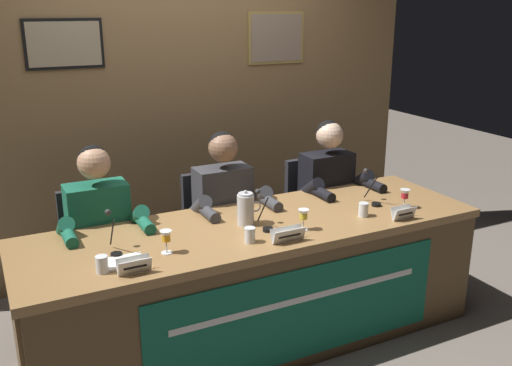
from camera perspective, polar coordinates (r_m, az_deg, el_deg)
ground_plane at (r=3.69m, az=0.00°, el=-15.05°), size 12.00×12.00×0.00m
wall_back_panelled at (r=4.36m, az=-7.77°, el=8.33°), size 3.94×0.14×2.60m
conference_table at (r=3.36m, az=0.89°, el=-8.60°), size 2.74×0.84×0.75m
chair_left at (r=3.77m, az=-15.47°, el=-7.62°), size 0.44×0.45×0.88m
panelist_left at (r=3.48m, az=-15.16°, el=-4.78°), size 0.51×0.48×1.21m
nameplate_left at (r=2.80m, az=-12.08°, el=-8.09°), size 0.16×0.06×0.08m
juice_glass_left at (r=2.97m, az=-8.99°, el=-5.42°), size 0.06×0.06×0.12m
water_cup_left at (r=2.84m, az=-15.15°, el=-7.95°), size 0.06×0.06×0.08m
microphone_left at (r=3.02m, az=-14.06°, el=-5.58°), size 0.06×0.17×0.22m
chair_center at (r=3.98m, az=-3.94°, el=-5.63°), size 0.44×0.45×0.88m
panelist_center at (r=3.71m, az=-2.82°, el=-2.79°), size 0.51×0.48×1.21m
nameplate_center at (r=3.09m, az=3.22°, el=-5.19°), size 0.19×0.06×0.08m
juice_glass_center at (r=3.24m, az=4.77°, el=-3.28°), size 0.06×0.06×0.12m
water_cup_center at (r=3.08m, az=-0.62°, el=-5.30°), size 0.06×0.06×0.08m
microphone_center at (r=3.25m, az=0.85°, el=-3.37°), size 0.06×0.17×0.22m
chair_right at (r=4.33m, az=6.02°, el=-3.72°), size 0.44×0.45×0.88m
panelist_right at (r=4.09m, az=7.64°, el=-0.99°), size 0.51×0.48×1.21m
nameplate_right at (r=3.51m, az=14.53°, el=-2.92°), size 0.15×0.06×0.08m
juice_glass_right at (r=3.69m, az=14.66°, el=-1.19°), size 0.06×0.06×0.12m
water_cup_right at (r=3.51m, az=10.69°, el=-2.71°), size 0.06×0.06×0.08m
microphone_right at (r=3.72m, az=11.60°, el=-0.99°), size 0.06×0.17×0.22m
water_pitcher_central at (r=3.31m, az=-1.03°, el=-2.61°), size 0.15×0.10×0.21m
document_stack_left at (r=2.93m, az=-13.10°, el=-7.70°), size 0.21×0.15×0.01m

